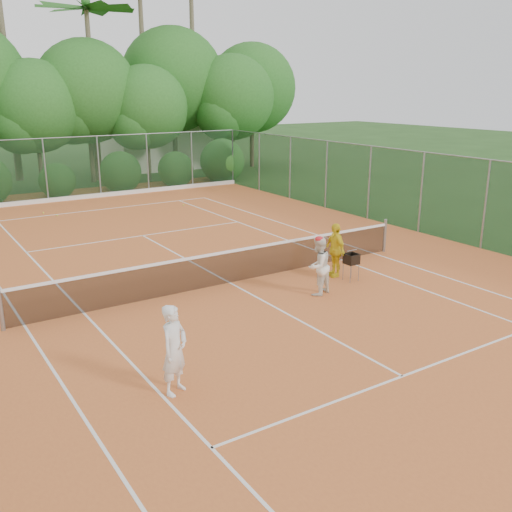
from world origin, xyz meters
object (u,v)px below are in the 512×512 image
(ball_hopper, at_px, (351,259))
(player_white, at_px, (174,350))
(player_center_grp, at_px, (318,266))
(player_yellow, at_px, (335,250))

(ball_hopper, bearing_deg, player_white, -161.01)
(player_white, distance_m, player_center_grp, 5.92)
(player_center_grp, relative_size, ball_hopper, 2.01)
(player_yellow, relative_size, ball_hopper, 1.99)
(player_center_grp, relative_size, player_yellow, 1.01)
(player_white, relative_size, player_center_grp, 1.05)
(player_white, xyz_separation_m, ball_hopper, (6.82, 2.95, -0.21))
(player_center_grp, height_order, ball_hopper, player_center_grp)
(player_center_grp, height_order, player_yellow, player_center_grp)
(player_center_grp, distance_m, player_yellow, 1.67)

